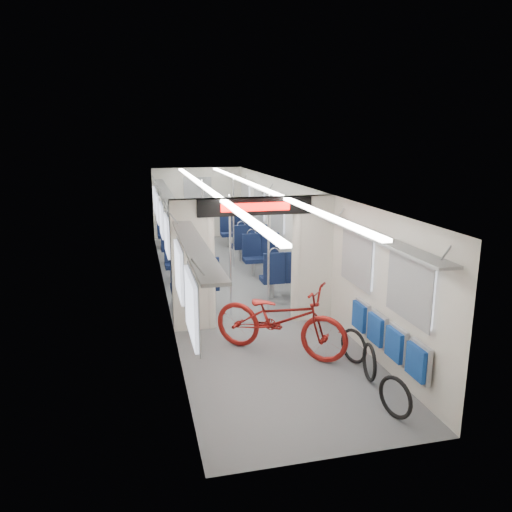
{
  "coord_description": "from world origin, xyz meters",
  "views": [
    {
      "loc": [
        -1.97,
        -10.31,
        3.36
      ],
      "look_at": [
        0.06,
        -1.89,
        1.23
      ],
      "focal_mm": 35.0,
      "sensor_mm": 36.0,
      "label": 1
    }
  ],
  "objects_px": {
    "bike_hoop_a": "(395,399)",
    "seat_bay_far_right": "(242,234)",
    "stanchion_near_right": "(268,255)",
    "bike_hoop_b": "(369,364)",
    "bike_hoop_c": "(353,347)",
    "seat_bay_near_left": "(190,268)",
    "bicycle": "(280,319)",
    "stanchion_far_left": "(203,227)",
    "stanchion_far_right": "(233,223)",
    "seat_bay_far_left": "(176,236)",
    "flip_bench": "(387,337)",
    "stanchion_near_left": "(230,256)",
    "seat_bay_near_right": "(272,262)"
  },
  "relations": [
    {
      "from": "bike_hoop_c",
      "to": "seat_bay_near_right",
      "type": "relative_size",
      "value": 0.25
    },
    {
      "from": "flip_bench",
      "to": "seat_bay_near_left",
      "type": "height_order",
      "value": "seat_bay_near_left"
    },
    {
      "from": "bike_hoop_b",
      "to": "stanchion_far_left",
      "type": "relative_size",
      "value": 0.23
    },
    {
      "from": "bike_hoop_b",
      "to": "seat_bay_near_right",
      "type": "bearing_deg",
      "value": 91.52
    },
    {
      "from": "bike_hoop_c",
      "to": "seat_bay_near_left",
      "type": "bearing_deg",
      "value": 116.77
    },
    {
      "from": "stanchion_far_left",
      "to": "stanchion_far_right",
      "type": "bearing_deg",
      "value": 26.5
    },
    {
      "from": "bicycle",
      "to": "stanchion_near_right",
      "type": "distance_m",
      "value": 1.91
    },
    {
      "from": "seat_bay_near_left",
      "to": "seat_bay_far_right",
      "type": "distance_m",
      "value": 3.85
    },
    {
      "from": "flip_bench",
      "to": "stanchion_near_left",
      "type": "height_order",
      "value": "stanchion_near_left"
    },
    {
      "from": "bike_hoop_a",
      "to": "bike_hoop_b",
      "type": "bearing_deg",
      "value": 82.62
    },
    {
      "from": "stanchion_far_left",
      "to": "bicycle",
      "type": "bearing_deg",
      "value": -84.08
    },
    {
      "from": "bike_hoop_c",
      "to": "seat_bay_far_right",
      "type": "relative_size",
      "value": 0.25
    },
    {
      "from": "seat_bay_near_left",
      "to": "stanchion_near_left",
      "type": "xyz_separation_m",
      "value": [
        0.6,
        -1.56,
        0.59
      ]
    },
    {
      "from": "bike_hoop_c",
      "to": "stanchion_near_right",
      "type": "xyz_separation_m",
      "value": [
        -0.69,
        2.38,
        0.91
      ]
    },
    {
      "from": "bike_hoop_b",
      "to": "seat_bay_near_left",
      "type": "height_order",
      "value": "seat_bay_near_left"
    },
    {
      "from": "bike_hoop_a",
      "to": "seat_bay_far_right",
      "type": "distance_m",
      "value": 8.86
    },
    {
      "from": "bike_hoop_a",
      "to": "seat_bay_near_left",
      "type": "xyz_separation_m",
      "value": [
        -1.87,
        5.49,
        0.32
      ]
    },
    {
      "from": "seat_bay_far_left",
      "to": "stanchion_far_right",
      "type": "height_order",
      "value": "stanchion_far_right"
    },
    {
      "from": "bike_hoop_a",
      "to": "stanchion_near_right",
      "type": "height_order",
      "value": "stanchion_near_right"
    },
    {
      "from": "stanchion_far_left",
      "to": "seat_bay_far_left",
      "type": "bearing_deg",
      "value": 104.09
    },
    {
      "from": "bike_hoop_c",
      "to": "stanchion_far_left",
      "type": "relative_size",
      "value": 0.23
    },
    {
      "from": "bike_hoop_c",
      "to": "stanchion_near_right",
      "type": "height_order",
      "value": "stanchion_near_right"
    },
    {
      "from": "flip_bench",
      "to": "bike_hoop_c",
      "type": "distance_m",
      "value": 0.63
    },
    {
      "from": "bike_hoop_a",
      "to": "seat_bay_far_left",
      "type": "bearing_deg",
      "value": 101.67
    },
    {
      "from": "seat_bay_far_right",
      "to": "stanchion_far_right",
      "type": "height_order",
      "value": "stanchion_far_right"
    },
    {
      "from": "stanchion_near_right",
      "to": "stanchion_far_left",
      "type": "bearing_deg",
      "value": 104.45
    },
    {
      "from": "seat_bay_far_right",
      "to": "stanchion_near_right",
      "type": "xyz_separation_m",
      "value": [
        -0.55,
        -4.97,
        0.6
      ]
    },
    {
      "from": "bike_hoop_c",
      "to": "stanchion_near_left",
      "type": "relative_size",
      "value": 0.23
    },
    {
      "from": "seat_bay_near_left",
      "to": "stanchion_far_right",
      "type": "distance_m",
      "value": 2.4
    },
    {
      "from": "seat_bay_far_right",
      "to": "bicycle",
      "type": "bearing_deg",
      "value": -97.1
    },
    {
      "from": "flip_bench",
      "to": "bike_hoop_b",
      "type": "bearing_deg",
      "value": -161.11
    },
    {
      "from": "seat_bay_near_left",
      "to": "bike_hoop_a",
      "type": "bearing_deg",
      "value": -71.19
    },
    {
      "from": "bike_hoop_a",
      "to": "seat_bay_far_right",
      "type": "height_order",
      "value": "seat_bay_far_right"
    },
    {
      "from": "bicycle",
      "to": "bike_hoop_a",
      "type": "relative_size",
      "value": 4.08
    },
    {
      "from": "seat_bay_near_left",
      "to": "stanchion_near_right",
      "type": "distance_m",
      "value": 2.16
    },
    {
      "from": "bike_hoop_c",
      "to": "seat_bay_near_left",
      "type": "relative_size",
      "value": 0.24
    },
    {
      "from": "stanchion_near_right",
      "to": "stanchion_far_right",
      "type": "distance_m",
      "value": 3.52
    },
    {
      "from": "stanchion_far_right",
      "to": "stanchion_near_left",
      "type": "bearing_deg",
      "value": -101.98
    },
    {
      "from": "bicycle",
      "to": "seat_bay_near_right",
      "type": "xyz_separation_m",
      "value": [
        0.84,
        3.54,
        -0.02
      ]
    },
    {
      "from": "seat_bay_near_left",
      "to": "flip_bench",
      "type": "bearing_deg",
      "value": -62.76
    },
    {
      "from": "bicycle",
      "to": "stanchion_near_left",
      "type": "distance_m",
      "value": 1.98
    },
    {
      "from": "bike_hoop_c",
      "to": "seat_bay_near_right",
      "type": "xyz_separation_m",
      "value": [
        -0.14,
        4.12,
        0.31
      ]
    },
    {
      "from": "flip_bench",
      "to": "bike_hoop_c",
      "type": "bearing_deg",
      "value": 121.17
    },
    {
      "from": "stanchion_far_left",
      "to": "bike_hoop_b",
      "type": "bearing_deg",
      "value": -76.28
    },
    {
      "from": "seat_bay_far_right",
      "to": "stanchion_near_right",
      "type": "height_order",
      "value": "stanchion_near_right"
    },
    {
      "from": "seat_bay_far_left",
      "to": "stanchion_far_right",
      "type": "xyz_separation_m",
      "value": [
        1.34,
        -1.66,
        0.6
      ]
    },
    {
      "from": "seat_bay_far_left",
      "to": "stanchion_near_left",
      "type": "bearing_deg",
      "value": -83.27
    },
    {
      "from": "bike_hoop_c",
      "to": "stanchion_far_left",
      "type": "bearing_deg",
      "value": 105.23
    },
    {
      "from": "bike_hoop_a",
      "to": "seat_bay_far_left",
      "type": "height_order",
      "value": "seat_bay_far_left"
    },
    {
      "from": "bike_hoop_b",
      "to": "bike_hoop_c",
      "type": "distance_m",
      "value": 0.56
    }
  ]
}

